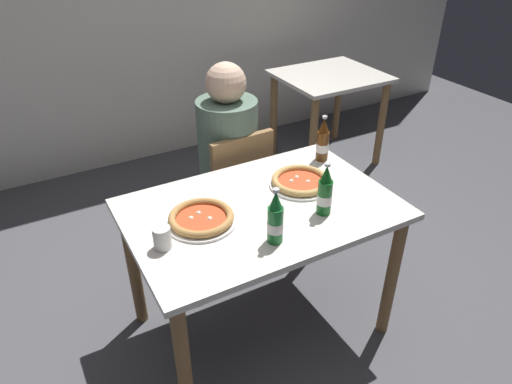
# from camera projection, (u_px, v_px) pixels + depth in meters

# --- Properties ---
(ground_plane) EXTENTS (8.00, 8.00, 0.00)m
(ground_plane) POSITION_uv_depth(u_px,v_px,m) (261.00, 323.00, 2.50)
(ground_plane) COLOR #4C4C51
(dining_table_main) EXTENTS (1.20, 0.80, 0.75)m
(dining_table_main) POSITION_uv_depth(u_px,v_px,m) (261.00, 227.00, 2.17)
(dining_table_main) COLOR silver
(dining_table_main) RESTS_ON ground_plane
(chair_behind_table) EXTENTS (0.42, 0.42, 0.85)m
(chair_behind_table) POSITION_uv_depth(u_px,v_px,m) (234.00, 187.00, 2.77)
(chair_behind_table) COLOR olive
(chair_behind_table) RESTS_ON ground_plane
(diner_seated) EXTENTS (0.34, 0.34, 1.21)m
(diner_seated) POSITION_uv_depth(u_px,v_px,m) (229.00, 168.00, 2.75)
(diner_seated) COLOR #2D3342
(diner_seated) RESTS_ON ground_plane
(dining_table_background) EXTENTS (0.80, 0.70, 0.75)m
(dining_table_background) POSITION_uv_depth(u_px,v_px,m) (329.00, 93.00, 3.79)
(dining_table_background) COLOR silver
(dining_table_background) RESTS_ON ground_plane
(pizza_margherita_near) EXTENTS (0.30, 0.30, 0.04)m
(pizza_margherita_near) POSITION_uv_depth(u_px,v_px,m) (300.00, 181.00, 2.25)
(pizza_margherita_near) COLOR white
(pizza_margherita_near) RESTS_ON dining_table_main
(pizza_marinara_far) EXTENTS (0.30, 0.30, 0.04)m
(pizza_marinara_far) POSITION_uv_depth(u_px,v_px,m) (201.00, 218.00, 1.99)
(pizza_marinara_far) COLOR white
(pizza_marinara_far) RESTS_ON dining_table_main
(beer_bottle_left) EXTENTS (0.07, 0.07, 0.25)m
(beer_bottle_left) POSITION_uv_depth(u_px,v_px,m) (275.00, 220.00, 1.84)
(beer_bottle_left) COLOR #196B2D
(beer_bottle_left) RESTS_ON dining_table_main
(beer_bottle_center) EXTENTS (0.07, 0.07, 0.25)m
(beer_bottle_center) POSITION_uv_depth(u_px,v_px,m) (323.00, 142.00, 2.43)
(beer_bottle_center) COLOR #512D0F
(beer_bottle_center) RESTS_ON dining_table_main
(beer_bottle_right) EXTENTS (0.07, 0.07, 0.25)m
(beer_bottle_right) POSITION_uv_depth(u_px,v_px,m) (325.00, 193.00, 2.01)
(beer_bottle_right) COLOR #14591E
(beer_bottle_right) RESTS_ON dining_table_main
(paper_cup) EXTENTS (0.07, 0.07, 0.09)m
(paper_cup) POSITION_uv_depth(u_px,v_px,m) (162.00, 238.00, 1.83)
(paper_cup) COLOR white
(paper_cup) RESTS_ON dining_table_main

